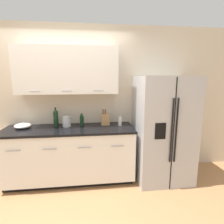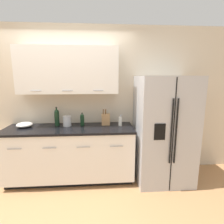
% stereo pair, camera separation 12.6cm
% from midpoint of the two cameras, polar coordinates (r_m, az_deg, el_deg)
% --- Properties ---
extents(wall_back, '(10.00, 0.39, 2.60)m').
position_cam_midpoint_polar(wall_back, '(3.15, -16.88, 5.17)').
color(wall_back, beige).
rests_on(wall_back, ground_plane).
extents(counter_unit, '(2.09, 0.64, 0.92)m').
position_cam_midpoint_polar(counter_unit, '(3.08, -14.60, -13.25)').
color(counter_unit, black).
rests_on(counter_unit, ground_plane).
extents(refrigerator, '(0.89, 0.79, 1.75)m').
position_cam_midpoint_polar(refrigerator, '(3.05, 15.10, -5.39)').
color(refrigerator, '#B2B2B5').
rests_on(refrigerator, ground_plane).
extents(knife_block, '(0.14, 0.10, 0.28)m').
position_cam_midpoint_polar(knife_block, '(3.00, -3.41, -2.35)').
color(knife_block, '#A87A4C').
rests_on(knife_block, counter_unit).
extents(wine_bottle, '(0.08, 0.08, 0.32)m').
position_cam_midpoint_polar(wine_bottle, '(3.08, -18.98, -1.77)').
color(wine_bottle, black).
rests_on(wine_bottle, counter_unit).
extents(soap_dispenser, '(0.06, 0.06, 0.19)m').
position_cam_midpoint_polar(soap_dispenser, '(2.96, 1.41, -3.00)').
color(soap_dispenser, silver).
rests_on(soap_dispenser, counter_unit).
extents(oil_bottle, '(0.07, 0.07, 0.22)m').
position_cam_midpoint_polar(oil_bottle, '(3.01, -11.04, -2.48)').
color(oil_bottle, black).
rests_on(oil_bottle, counter_unit).
extents(steel_canister, '(0.14, 0.14, 0.19)m').
position_cam_midpoint_polar(steel_canister, '(3.01, -15.80, -2.99)').
color(steel_canister, '#B7B7BA').
rests_on(steel_canister, counter_unit).
extents(mixing_bowl, '(0.25, 0.25, 0.08)m').
position_cam_midpoint_polar(mixing_bowl, '(3.20, -28.16, -3.98)').
color(mixing_bowl, white).
rests_on(mixing_bowl, counter_unit).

